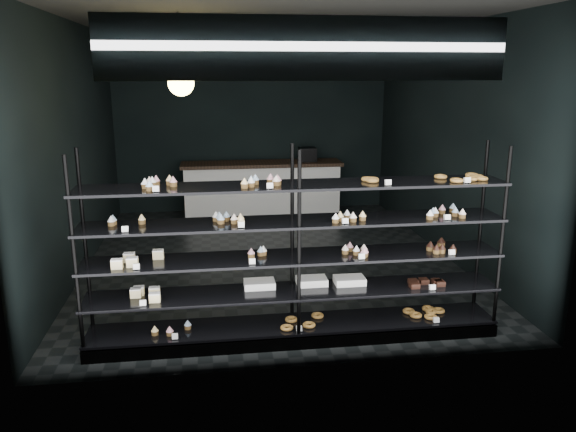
{
  "coord_description": "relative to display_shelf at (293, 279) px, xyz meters",
  "views": [
    {
      "loc": [
        -0.79,
        -7.48,
        2.58
      ],
      "look_at": [
        -0.01,
        -1.9,
        1.11
      ],
      "focal_mm": 35.0,
      "sensor_mm": 36.0,
      "label": 1
    }
  ],
  "objects": [
    {
      "name": "room",
      "position": [
        0.04,
        2.45,
        0.97
      ],
      "size": [
        5.01,
        6.01,
        3.2
      ],
      "color": "black",
      "rests_on": "ground"
    },
    {
      "name": "display_shelf",
      "position": [
        0.0,
        0.0,
        0.0
      ],
      "size": [
        4.0,
        0.5,
        1.91
      ],
      "color": "black",
      "rests_on": "room"
    },
    {
      "name": "signage",
      "position": [
        0.04,
        -0.48,
        2.12
      ],
      "size": [
        3.3,
        0.05,
        0.5
      ],
      "color": "#0C1D3C",
      "rests_on": "room"
    },
    {
      "name": "pendant_lamp",
      "position": [
        -1.04,
        1.28,
        1.82
      ],
      "size": [
        0.28,
        0.28,
        0.87
      ],
      "color": "black",
      "rests_on": "room"
    },
    {
      "name": "service_counter",
      "position": [
        0.17,
        4.95,
        -0.13
      ],
      "size": [
        2.88,
        0.65,
        1.23
      ],
      "color": "silver",
      "rests_on": "room"
    }
  ]
}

